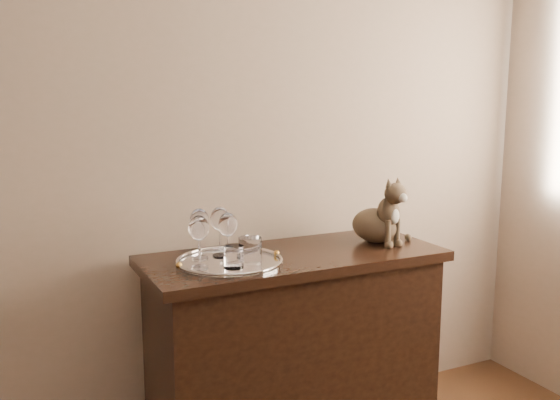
% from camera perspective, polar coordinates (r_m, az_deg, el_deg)
% --- Properties ---
extents(wall_back, '(4.00, 0.10, 2.70)m').
position_cam_1_polar(wall_back, '(2.51, -14.42, 6.50)').
color(wall_back, tan).
rests_on(wall_back, ground).
extents(sideboard, '(1.20, 0.50, 0.85)m').
position_cam_1_polar(sideboard, '(2.63, 1.24, -13.88)').
color(sideboard, black).
rests_on(sideboard, ground).
extents(tray, '(0.40, 0.40, 0.01)m').
position_cam_1_polar(tray, '(2.35, -4.62, -5.73)').
color(tray, silver).
rests_on(tray, sideboard).
extents(wine_glass_a, '(0.07, 0.07, 0.19)m').
position_cam_1_polar(wine_glass_a, '(2.38, -7.36, -3.07)').
color(wine_glass_a, silver).
rests_on(wine_glass_a, tray).
extents(wine_glass_b, '(0.07, 0.07, 0.19)m').
position_cam_1_polar(wine_glass_b, '(2.40, -5.51, -2.89)').
color(wine_glass_b, white).
rests_on(wine_glass_b, tray).
extents(wine_glass_c, '(0.07, 0.07, 0.19)m').
position_cam_1_polar(wine_glass_c, '(2.25, -7.40, -3.80)').
color(wine_glass_c, white).
rests_on(wine_glass_c, tray).
extents(wine_glass_d, '(0.07, 0.07, 0.19)m').
position_cam_1_polar(wine_glass_d, '(2.31, -4.77, -3.45)').
color(wine_glass_d, silver).
rests_on(wine_glass_d, tray).
extents(tumbler_a, '(0.09, 0.09, 0.10)m').
position_cam_1_polar(tumbler_a, '(2.31, -2.75, -4.62)').
color(tumbler_a, silver).
rests_on(tumbler_a, tray).
extents(tumbler_b, '(0.07, 0.07, 0.08)m').
position_cam_1_polar(tumbler_b, '(2.26, -4.25, -5.20)').
color(tumbler_b, silver).
rests_on(tumbler_b, tray).
extents(cat, '(0.32, 0.31, 0.29)m').
position_cam_1_polar(cat, '(2.68, 8.80, -0.78)').
color(cat, '#4D3F2E').
rests_on(cat, sideboard).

